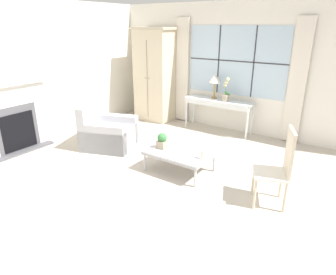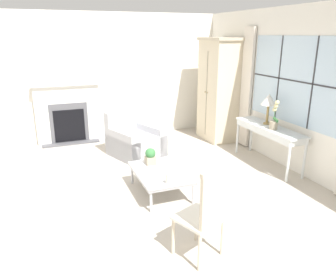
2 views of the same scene
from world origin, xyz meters
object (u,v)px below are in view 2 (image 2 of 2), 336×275
Objects in this scene: fireplace at (68,109)px; console_table at (269,131)px; side_chair_wooden at (207,209)px; table_lamp at (269,100)px; potted_plant_small at (150,156)px; pillar_candle at (168,179)px; armchair_upholstered at (135,141)px; armoire at (218,90)px; potted_orchid at (274,119)px; coffee_table at (161,173)px.

fireplace reaches higher than console_table.
console_table is 1.45× the size of side_chair_wooden.
fireplace is at bearing -127.08° from table_lamp.
pillar_candle is at bearing -0.21° from potted_plant_small.
armchair_upholstered is at bearing 177.01° from side_chair_wooden.
potted_plant_small is at bearing 179.25° from side_chair_wooden.
armoire is 1.43× the size of console_table.
console_table is 3.04× the size of potted_orchid.
potted_orchid is 3.33× the size of pillar_candle.
fireplace is 3.37m from armoire.
console_table is at bearing 57.07° from armchair_upholstered.
armchair_upholstered is at bearing 176.89° from coffee_table.
potted_orchid is (0.33, -0.11, -0.26)m from table_lamp.
potted_plant_small is (1.82, -2.21, -0.64)m from armoire.
potted_orchid is at bearing 53.32° from armchair_upholstered.
armchair_upholstered is (-1.56, -2.09, -0.64)m from potted_orchid.
console_table is (1.75, 0.08, -0.49)m from armoire.
console_table is at bearing 91.63° from potted_plant_small.
table_lamp is at bearing 112.89° from pillar_candle.
console_table is at bearing 2.66° from armoire.
potted_orchid is at bearing 0.87° from armoire.
armoire reaches higher than armchair_upholstered.
coffee_table is (0.54, -2.30, -0.85)m from table_lamp.
table_lamp is 2.46m from potted_plant_small.
table_lamp reaches higher than potted_plant_small.
fireplace is 4.24× the size of potted_orchid.
armchair_upholstered is (-1.39, -2.14, -0.37)m from console_table.
side_chair_wooden is 4.14× the size of potted_plant_small.
armchair_upholstered is 4.44× the size of potted_plant_small.
potted_plant_small is at bearing -5.96° from armchair_upholstered.
fireplace reaches higher than table_lamp.
side_chair_wooden reaches higher than armchair_upholstered.
pillar_candle is (-1.17, 0.02, -0.17)m from side_chair_wooden.
console_table is 3.07m from side_chair_wooden.
armchair_upholstered is 1.48m from potted_plant_small.
armoire is at bearing 134.64° from coffee_table.
pillar_candle is (2.59, -2.22, -0.70)m from armoire.
coffee_table is 0.36m from potted_plant_small.
console_table is at bearing 130.80° from side_chair_wooden.
fireplace is at bearing -129.24° from console_table.
armoire is 1.93× the size of armchair_upholstered.
fireplace is 2.05× the size of coffee_table.
fireplace is 1.80m from armchair_upholstered.
armoire reaches higher than coffee_table.
armchair_upholstered is 1.07× the size of side_chair_wooden.
potted_orchid reaches higher than pillar_candle.
fireplace reaches higher than potted_orchid.
table_lamp is 0.52× the size of side_chair_wooden.
armoire is 1.94m from potted_orchid.
fireplace is 4.80m from side_chair_wooden.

